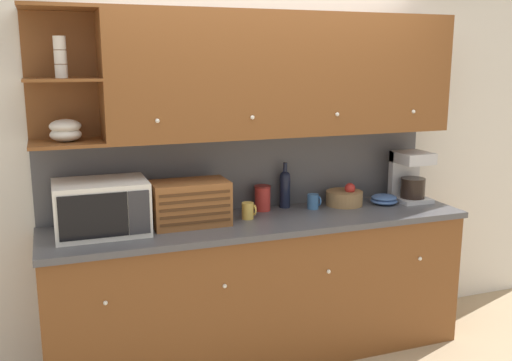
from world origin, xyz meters
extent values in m
plane|color=tan|center=(0.00, 0.00, 0.00)|extent=(24.00, 24.00, 0.00)
cube|color=silver|center=(0.00, 0.03, 1.30)|extent=(5.15, 0.06, 2.60)
cube|color=brown|center=(0.00, -0.30, 0.46)|extent=(2.75, 0.60, 0.92)
cube|color=#4C4C51|center=(0.00, -0.32, 0.94)|extent=(2.77, 0.63, 0.04)
sphere|color=white|center=(-1.03, -0.61, 0.66)|extent=(0.03, 0.03, 0.03)
sphere|color=white|center=(-0.34, -0.61, 0.66)|extent=(0.03, 0.03, 0.03)
sphere|color=white|center=(0.34, -0.61, 0.66)|extent=(0.03, 0.03, 0.03)
sphere|color=white|center=(1.03, -0.61, 0.66)|extent=(0.03, 0.03, 0.03)
cube|color=#4C4C51|center=(0.00, -0.01, 1.22)|extent=(2.75, 0.01, 0.53)
cube|color=brown|center=(0.21, -0.18, 1.88)|extent=(2.33, 0.36, 0.78)
cube|color=brown|center=(-1.17, -0.01, 1.88)|extent=(0.42, 0.02, 0.78)
cube|color=brown|center=(-1.17, -0.18, 1.50)|extent=(0.42, 0.36, 0.02)
cube|color=brown|center=(-1.17, -0.18, 1.86)|extent=(0.42, 0.36, 0.02)
cube|color=brown|center=(-1.17, -0.18, 2.26)|extent=(0.42, 0.36, 0.02)
sphere|color=white|center=(-0.66, -0.37, 1.63)|extent=(0.03, 0.03, 0.03)
sphere|color=white|center=(-0.08, -0.37, 1.63)|extent=(0.03, 0.03, 0.03)
sphere|color=white|center=(0.50, -0.37, 1.63)|extent=(0.03, 0.03, 0.03)
sphere|color=white|center=(1.08, -0.37, 1.63)|extent=(0.03, 0.03, 0.03)
ellipsoid|color=silver|center=(-1.17, -0.18, 1.55)|extent=(0.18, 0.18, 0.08)
ellipsoid|color=silver|center=(-1.17, -0.18, 1.60)|extent=(0.18, 0.18, 0.08)
cylinder|color=silver|center=(-1.17, -0.18, 1.91)|extent=(0.07, 0.07, 0.08)
cylinder|color=silver|center=(-1.17, -0.18, 1.99)|extent=(0.07, 0.07, 0.08)
cylinder|color=silver|center=(-1.17, -0.18, 2.07)|extent=(0.07, 0.07, 0.08)
cube|color=silver|center=(-1.00, -0.26, 1.12)|extent=(0.54, 0.39, 0.32)
cube|color=black|center=(-1.06, -0.46, 1.12)|extent=(0.38, 0.01, 0.26)
cube|color=#2D2D33|center=(-0.80, -0.46, 1.12)|extent=(0.12, 0.01, 0.26)
cube|color=brown|center=(-0.46, -0.27, 1.10)|extent=(0.48, 0.27, 0.28)
cube|color=#4B2C16|center=(-0.46, -0.40, 1.01)|extent=(0.44, 0.01, 0.02)
cube|color=#4B2C16|center=(-0.46, -0.40, 1.05)|extent=(0.44, 0.01, 0.02)
cube|color=#4B2C16|center=(-0.46, -0.40, 1.10)|extent=(0.44, 0.01, 0.02)
cube|color=#4B2C16|center=(-0.46, -0.40, 1.14)|extent=(0.44, 0.01, 0.02)
cube|color=#4B2C16|center=(-0.46, -0.40, 1.19)|extent=(0.44, 0.01, 0.02)
cylinder|color=gold|center=(-0.08, -0.27, 1.01)|extent=(0.08, 0.08, 0.11)
torus|color=gold|center=(-0.03, -0.27, 1.02)|extent=(0.01, 0.07, 0.07)
cylinder|color=#B22D28|center=(0.09, -0.10, 1.04)|extent=(0.11, 0.11, 0.16)
cylinder|color=maroon|center=(0.09, -0.10, 1.13)|extent=(0.11, 0.11, 0.01)
cylinder|color=black|center=(0.26, -0.08, 1.07)|extent=(0.07, 0.07, 0.22)
sphere|color=black|center=(0.26, -0.08, 1.18)|extent=(0.07, 0.07, 0.07)
cylinder|color=black|center=(0.26, -0.08, 1.24)|extent=(0.03, 0.03, 0.08)
cylinder|color=#38669E|center=(0.43, -0.18, 1.01)|extent=(0.08, 0.08, 0.10)
torus|color=#38669E|center=(0.48, -0.18, 1.01)|extent=(0.01, 0.07, 0.07)
cylinder|color=#937047|center=(0.69, -0.16, 1.01)|extent=(0.26, 0.26, 0.10)
sphere|color=red|center=(0.72, -0.18, 1.08)|extent=(0.08, 0.08, 0.08)
ellipsoid|color=#3D5B93|center=(0.97, -0.23, 0.98)|extent=(0.19, 0.19, 0.05)
ellipsoid|color=#3D5B93|center=(0.97, -0.23, 1.01)|extent=(0.18, 0.18, 0.04)
cube|color=#B7B7BC|center=(1.20, -0.23, 0.97)|extent=(0.23, 0.25, 0.03)
cylinder|color=black|center=(1.20, -0.25, 1.06)|extent=(0.18, 0.18, 0.15)
cube|color=#B7B7BC|center=(1.20, -0.13, 1.14)|extent=(0.23, 0.06, 0.36)
cube|color=#B7B7BC|center=(1.20, -0.23, 1.28)|extent=(0.23, 0.25, 0.08)
camera|label=1|loc=(-1.27, -3.65, 1.97)|focal=40.00mm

